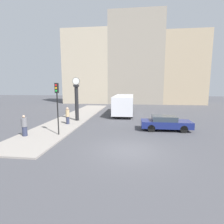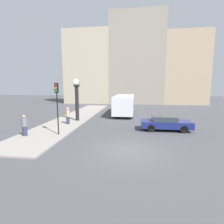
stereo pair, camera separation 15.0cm
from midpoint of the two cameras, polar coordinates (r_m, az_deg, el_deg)
ground_plane at (r=11.10m, az=5.64°, el=-12.39°), size 120.00×120.00×0.00m
sidewalk_corner at (r=22.59m, az=-11.30°, el=-1.58°), size 3.92×25.39×0.11m
building_row at (r=40.32m, az=6.99°, el=15.12°), size 30.96×5.00×19.35m
sedan_car at (r=16.39m, az=17.30°, el=-3.41°), size 4.37×1.81×1.30m
bus_distant at (r=24.32m, az=4.23°, el=2.73°), size 2.57×8.16×2.62m
traffic_light_near at (r=14.21m, az=-17.25°, el=4.33°), size 0.26×0.24×4.07m
street_clock at (r=19.76m, az=-11.16°, el=3.74°), size 0.80×0.51×4.76m
pedestrian_tan_coat at (r=18.28m, az=-14.00°, el=-1.16°), size 0.38×0.38×1.70m
pedestrian_grey_jacket at (r=15.12m, az=-26.44°, el=-4.01°), size 0.43×0.43×1.63m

